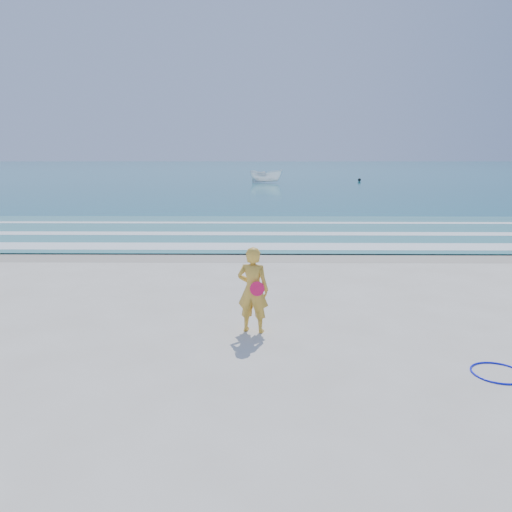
{
  "coord_description": "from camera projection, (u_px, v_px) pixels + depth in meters",
  "views": [
    {
      "loc": [
        0.82,
        -7.28,
        3.33
      ],
      "look_at": [
        0.7,
        4.0,
        1.0
      ],
      "focal_mm": 35.0,
      "sensor_mm": 36.0,
      "label": 1
    }
  ],
  "objects": [
    {
      "name": "ground",
      "position": [
        209.0,
        370.0,
        7.81
      ],
      "size": [
        400.0,
        400.0,
        0.0
      ],
      "primitive_type": "plane",
      "color": "silver",
      "rests_on": "ground"
    },
    {
      "name": "wet_sand",
      "position": [
        237.0,
        255.0,
        16.62
      ],
      "size": [
        400.0,
        2.4,
        0.0
      ],
      "primitive_type": "cube",
      "color": "#B2A893",
      "rests_on": "ground"
    },
    {
      "name": "ocean",
      "position": [
        258.0,
        168.0,
        110.63
      ],
      "size": [
        400.0,
        190.0,
        0.04
      ],
      "primitive_type": "cube",
      "color": "#19727F",
      "rests_on": "ground"
    },
    {
      "name": "shallow",
      "position": [
        242.0,
        231.0,
        21.51
      ],
      "size": [
        400.0,
        10.0,
        0.01
      ],
      "primitive_type": "cube",
      "color": "#59B7AD",
      "rests_on": "ocean"
    },
    {
      "name": "foam_near",
      "position": [
        239.0,
        246.0,
        17.89
      ],
      "size": [
        400.0,
        1.4,
        0.01
      ],
      "primitive_type": "cube",
      "color": "white",
      "rests_on": "shallow"
    },
    {
      "name": "foam_mid",
      "position": [
        242.0,
        234.0,
        20.73
      ],
      "size": [
        400.0,
        0.9,
        0.01
      ],
      "primitive_type": "cube",
      "color": "white",
      "rests_on": "shallow"
    },
    {
      "name": "foam_far",
      "position": [
        244.0,
        223.0,
        23.96
      ],
      "size": [
        400.0,
        0.6,
        0.01
      ],
      "primitive_type": "cube",
      "color": "white",
      "rests_on": "shallow"
    },
    {
      "name": "hoop",
      "position": [
        498.0,
        373.0,
        7.68
      ],
      "size": [
        0.98,
        0.98,
        0.03
      ],
      "primitive_type": "torus",
      "rotation": [
        0.0,
        0.0,
        0.26
      ],
      "color": "#0C14E5",
      "rests_on": "ground"
    },
    {
      "name": "boat",
      "position": [
        266.0,
        176.0,
        56.06
      ],
      "size": [
        4.14,
        2.75,
        1.5
      ],
      "primitive_type": "imported",
      "rotation": [
        0.0,
        0.0,
        1.2
      ],
      "color": "white",
      "rests_on": "ocean"
    },
    {
      "name": "buoy",
      "position": [
        359.0,
        180.0,
        59.09
      ],
      "size": [
        0.38,
        0.38,
        0.38
      ],
      "primitive_type": "sphere",
      "color": "black",
      "rests_on": "ocean"
    },
    {
      "name": "woman",
      "position": [
        253.0,
        290.0,
        9.34
      ],
      "size": [
        0.68,
        0.53,
        1.64
      ],
      "color": "gold",
      "rests_on": "ground"
    }
  ]
}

